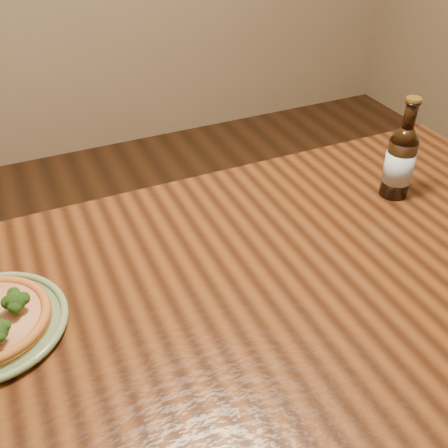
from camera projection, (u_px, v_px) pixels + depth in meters
name	position (u px, v px, depth m)	size (l,w,h in m)	color
table	(253.00, 330.00, 1.04)	(1.60, 0.90, 0.75)	#47240F
beer_bottle	(400.00, 161.00, 1.22)	(0.07, 0.07, 0.25)	black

